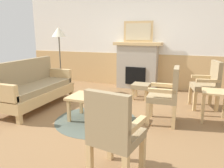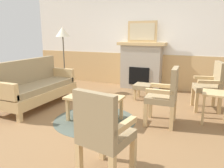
% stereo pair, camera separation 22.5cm
% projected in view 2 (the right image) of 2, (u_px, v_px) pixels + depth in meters
% --- Properties ---
extents(ground_plane, '(14.00, 14.00, 0.00)m').
position_uv_depth(ground_plane, '(104.00, 117.00, 4.00)').
color(ground_plane, olive).
extents(wall_back, '(7.20, 0.14, 2.70)m').
position_uv_depth(wall_back, '(144.00, 41.00, 6.01)').
color(wall_back, white).
rests_on(wall_back, ground_plane).
extents(fireplace, '(1.30, 0.44, 1.28)m').
position_uv_depth(fireplace, '(141.00, 65.00, 5.94)').
color(fireplace, '#A39989').
rests_on(fireplace, ground_plane).
extents(framed_picture, '(0.80, 0.04, 0.56)m').
position_uv_depth(framed_picture, '(142.00, 32.00, 5.73)').
color(framed_picture, tan).
rests_on(framed_picture, fireplace).
extents(couch, '(0.70, 1.80, 0.98)m').
position_uv_depth(couch, '(37.00, 87.00, 4.56)').
color(couch, tan).
rests_on(couch, ground_plane).
extents(coffee_table, '(0.96, 0.56, 0.44)m').
position_uv_depth(coffee_table, '(94.00, 99.00, 3.76)').
color(coffee_table, tan).
rests_on(coffee_table, ground_plane).
extents(round_rug, '(1.46, 1.46, 0.01)m').
position_uv_depth(round_rug, '(95.00, 120.00, 3.84)').
color(round_rug, '#4C564C').
rests_on(round_rug, ground_plane).
extents(book_on_table, '(0.23, 0.18, 0.03)m').
position_uv_depth(book_on_table, '(93.00, 96.00, 3.72)').
color(book_on_table, '#33663D').
rests_on(book_on_table, coffee_table).
extents(footstool, '(0.40, 0.40, 0.36)m').
position_uv_depth(footstool, '(143.00, 87.00, 5.01)').
color(footstool, tan).
rests_on(footstool, ground_plane).
extents(armchair_near_fireplace, '(0.50, 0.50, 0.98)m').
position_uv_depth(armchair_near_fireplace, '(166.00, 94.00, 3.55)').
color(armchair_near_fireplace, tan).
rests_on(armchair_near_fireplace, ground_plane).
extents(armchair_by_window_left, '(0.58, 0.58, 0.98)m').
position_uv_depth(armchair_by_window_left, '(211.00, 84.00, 4.25)').
color(armchair_by_window_left, tan).
rests_on(armchair_by_window_left, ground_plane).
extents(armchair_front_left, '(0.55, 0.55, 0.98)m').
position_uv_depth(armchair_front_left, '(103.00, 131.00, 2.19)').
color(armchair_front_left, tan).
rests_on(armchair_front_left, ground_plane).
extents(side_table, '(0.44, 0.44, 0.55)m').
position_uv_depth(side_table, '(216.00, 99.00, 3.61)').
color(side_table, tan).
rests_on(side_table, ground_plane).
extents(floor_lamp_by_couch, '(0.36, 0.36, 1.68)m').
position_uv_depth(floor_lamp_by_couch, '(63.00, 36.00, 5.50)').
color(floor_lamp_by_couch, '#332D28').
rests_on(floor_lamp_by_couch, ground_plane).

